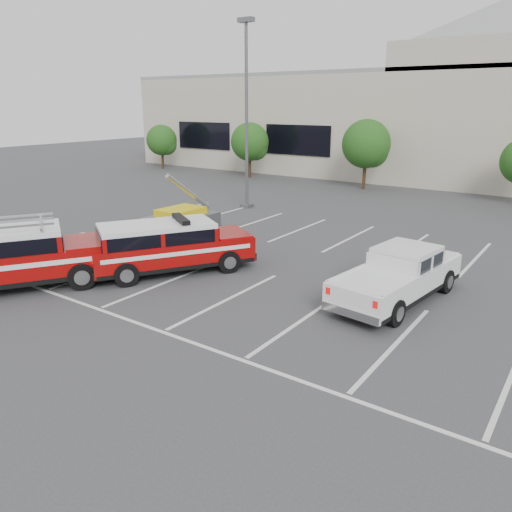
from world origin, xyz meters
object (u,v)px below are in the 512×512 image
at_px(utility_rig, 179,224).
at_px(tree_far_left, 163,141).
at_px(white_pickup, 398,280).
at_px(tree_left, 251,143).
at_px(fire_chief_suv, 169,250).
at_px(convention_building, 480,118).
at_px(tree_mid_left, 368,146).
at_px(ladder_suv, 15,261).
at_px(light_pole_left, 247,116).

bearing_deg(utility_rig, tree_far_left, 138.94).
xyz_separation_m(white_pickup, utility_rig, (-11.02, 1.81, -0.07)).
bearing_deg(tree_left, fire_chief_suv, -61.42).
bearing_deg(tree_left, convention_building, 33.05).
height_order(fire_chief_suv, utility_rig, utility_rig).
bearing_deg(fire_chief_suv, white_pickup, 46.99).
bearing_deg(white_pickup, tree_left, 142.72).
relative_size(convention_building, tree_mid_left, 12.38).
bearing_deg(tree_far_left, utility_rig, -43.35).
height_order(tree_far_left, utility_rig, tree_far_left).
bearing_deg(convention_building, tree_far_left, -158.63).
bearing_deg(tree_mid_left, fire_chief_suv, -85.94).
relative_size(tree_mid_left, ladder_suv, 0.79).
distance_m(convention_building, tree_far_left, 27.03).
distance_m(tree_far_left, light_pole_left, 19.85).
distance_m(light_pole_left, utility_rig, 8.62).
relative_size(tree_left, light_pole_left, 0.43).
distance_m(convention_building, white_pickup, 29.43).
height_order(white_pickup, utility_rig, utility_rig).
xyz_separation_m(fire_chief_suv, utility_rig, (-3.26, 3.89, -0.23)).
bearing_deg(white_pickup, utility_rig, 178.05).
distance_m(tree_far_left, tree_left, 10.00).
xyz_separation_m(light_pole_left, fire_chief_suv, (4.59, -11.06, -4.37)).
distance_m(tree_left, light_pole_left, 12.43).
height_order(convention_building, ladder_suv, convention_building).
bearing_deg(fire_chief_suv, utility_rig, 162.00).
height_order(light_pole_left, white_pickup, light_pole_left).
bearing_deg(tree_left, white_pickup, -44.66).
xyz_separation_m(convention_building, tree_left, (-15.09, -9.82, -1.95)).
relative_size(tree_far_left, white_pickup, 0.72).
relative_size(light_pole_left, utility_rig, 2.90).
bearing_deg(tree_far_left, white_pickup, -33.04).
bearing_deg(utility_rig, ladder_suv, -85.93).
bearing_deg(tree_far_left, convention_building, 21.37).
relative_size(white_pickup, ladder_suv, 0.91).
xyz_separation_m(tree_left, ladder_suv, (8.49, -25.22, -1.86)).
bearing_deg(utility_rig, light_pole_left, 102.80).
bearing_deg(tree_mid_left, utility_rig, -95.84).
xyz_separation_m(tree_left, tree_mid_left, (10.00, 0.00, 0.27)).
height_order(white_pickup, ladder_suv, ladder_suv).
bearing_deg(tree_left, utility_rig, -64.43).
bearing_deg(fire_chief_suv, light_pole_left, 144.56).
relative_size(fire_chief_suv, ladder_suv, 0.97).
xyz_separation_m(light_pole_left, ladder_suv, (1.58, -15.18, -4.27)).
bearing_deg(ladder_suv, light_pole_left, 128.03).
distance_m(convention_building, ladder_suv, 35.86).
bearing_deg(utility_rig, tree_left, 117.86).
bearing_deg(tree_mid_left, white_pickup, -64.06).
height_order(fire_chief_suv, ladder_suv, ladder_suv).
bearing_deg(utility_rig, fire_chief_suv, -47.73).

